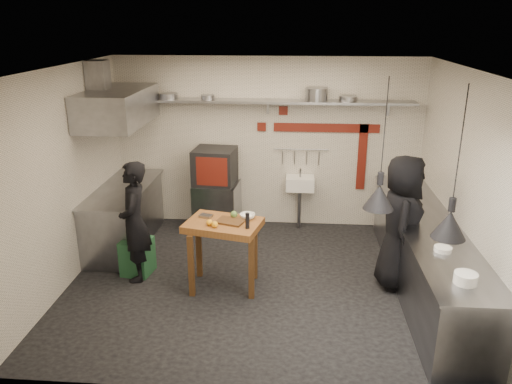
# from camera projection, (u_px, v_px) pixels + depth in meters

# --- Properties ---
(floor) EXTENTS (5.00, 5.00, 0.00)m
(floor) POSITION_uv_depth(u_px,v_px,m) (258.00, 282.00, 6.71)
(floor) COLOR black
(floor) RESTS_ON ground
(ceiling) EXTENTS (5.00, 5.00, 0.00)m
(ceiling) POSITION_uv_depth(u_px,v_px,m) (258.00, 69.00, 5.79)
(ceiling) COLOR silver
(ceiling) RESTS_ON floor
(wall_back) EXTENTS (5.00, 0.04, 2.80)m
(wall_back) POSITION_uv_depth(u_px,v_px,m) (268.00, 143.00, 8.23)
(wall_back) COLOR silver
(wall_back) RESTS_ON floor
(wall_front) EXTENTS (5.00, 0.04, 2.80)m
(wall_front) POSITION_uv_depth(u_px,v_px,m) (240.00, 259.00, 4.27)
(wall_front) COLOR silver
(wall_front) RESTS_ON floor
(wall_left) EXTENTS (0.04, 4.20, 2.80)m
(wall_left) POSITION_uv_depth(u_px,v_px,m) (65.00, 178.00, 6.44)
(wall_left) COLOR silver
(wall_left) RESTS_ON floor
(wall_right) EXTENTS (0.04, 4.20, 2.80)m
(wall_right) POSITION_uv_depth(u_px,v_px,m) (463.00, 188.00, 6.06)
(wall_right) COLOR silver
(wall_right) RESTS_ON floor
(red_band_horiz) EXTENTS (1.70, 0.02, 0.14)m
(red_band_horiz) POSITION_uv_depth(u_px,v_px,m) (326.00, 128.00, 8.04)
(red_band_horiz) COLOR maroon
(red_band_horiz) RESTS_ON wall_back
(red_band_vert) EXTENTS (0.14, 0.02, 1.10)m
(red_band_vert) POSITION_uv_depth(u_px,v_px,m) (362.00, 157.00, 8.16)
(red_band_vert) COLOR maroon
(red_band_vert) RESTS_ON wall_back
(red_tile_a) EXTENTS (0.14, 0.02, 0.14)m
(red_tile_a) POSITION_uv_depth(u_px,v_px,m) (283.00, 111.00, 8.01)
(red_tile_a) COLOR maroon
(red_tile_a) RESTS_ON wall_back
(red_tile_b) EXTENTS (0.14, 0.02, 0.14)m
(red_tile_b) POSITION_uv_depth(u_px,v_px,m) (262.00, 127.00, 8.12)
(red_tile_b) COLOR maroon
(red_tile_b) RESTS_ON wall_back
(back_shelf) EXTENTS (4.60, 0.34, 0.04)m
(back_shelf) POSITION_uv_depth(u_px,v_px,m) (267.00, 101.00, 7.82)
(back_shelf) COLOR slate
(back_shelf) RESTS_ON wall_back
(shelf_bracket_left) EXTENTS (0.04, 0.06, 0.24)m
(shelf_bracket_left) POSITION_uv_depth(u_px,v_px,m) (152.00, 105.00, 8.13)
(shelf_bracket_left) COLOR slate
(shelf_bracket_left) RESTS_ON wall_back
(shelf_bracket_mid) EXTENTS (0.04, 0.06, 0.24)m
(shelf_bracket_mid) POSITION_uv_depth(u_px,v_px,m) (268.00, 106.00, 7.99)
(shelf_bracket_mid) COLOR slate
(shelf_bracket_mid) RESTS_ON wall_back
(shelf_bracket_right) EXTENTS (0.04, 0.06, 0.24)m
(shelf_bracket_right) POSITION_uv_depth(u_px,v_px,m) (388.00, 108.00, 7.85)
(shelf_bracket_right) COLOR slate
(shelf_bracket_right) RESTS_ON wall_back
(pan_far_left) EXTENTS (0.31, 0.31, 0.09)m
(pan_far_left) POSITION_uv_depth(u_px,v_px,m) (169.00, 96.00, 7.91)
(pan_far_left) COLOR slate
(pan_far_left) RESTS_ON back_shelf
(pan_mid_left) EXTENTS (0.26, 0.26, 0.07)m
(pan_mid_left) POSITION_uv_depth(u_px,v_px,m) (208.00, 97.00, 7.87)
(pan_mid_left) COLOR slate
(pan_mid_left) RESTS_ON back_shelf
(stock_pot) EXTENTS (0.39, 0.39, 0.20)m
(stock_pot) POSITION_uv_depth(u_px,v_px,m) (316.00, 94.00, 7.72)
(stock_pot) COLOR slate
(stock_pot) RESTS_ON back_shelf
(pan_right) EXTENTS (0.35, 0.35, 0.08)m
(pan_right) POSITION_uv_depth(u_px,v_px,m) (348.00, 98.00, 7.71)
(pan_right) COLOR slate
(pan_right) RESTS_ON back_shelf
(oven_stand) EXTENTS (0.75, 0.70, 0.80)m
(oven_stand) POSITION_uv_depth(u_px,v_px,m) (217.00, 206.00, 8.29)
(oven_stand) COLOR slate
(oven_stand) RESTS_ON floor
(combi_oven) EXTENTS (0.70, 0.66, 0.58)m
(combi_oven) POSITION_uv_depth(u_px,v_px,m) (215.00, 166.00, 8.06)
(combi_oven) COLOR black
(combi_oven) RESTS_ON oven_stand
(oven_door) EXTENTS (0.50, 0.07, 0.46)m
(oven_door) POSITION_uv_depth(u_px,v_px,m) (212.00, 172.00, 7.78)
(oven_door) COLOR maroon
(oven_door) RESTS_ON combi_oven
(oven_glass) EXTENTS (0.39, 0.05, 0.34)m
(oven_glass) POSITION_uv_depth(u_px,v_px,m) (214.00, 171.00, 7.83)
(oven_glass) COLOR black
(oven_glass) RESTS_ON oven_door
(hand_sink) EXTENTS (0.46, 0.34, 0.22)m
(hand_sink) POSITION_uv_depth(u_px,v_px,m) (300.00, 183.00, 8.22)
(hand_sink) COLOR white
(hand_sink) RESTS_ON wall_back
(sink_tap) EXTENTS (0.03, 0.03, 0.14)m
(sink_tap) POSITION_uv_depth(u_px,v_px,m) (300.00, 173.00, 8.16)
(sink_tap) COLOR slate
(sink_tap) RESTS_ON hand_sink
(sink_drain) EXTENTS (0.06, 0.06, 0.66)m
(sink_drain) POSITION_uv_depth(u_px,v_px,m) (299.00, 209.00, 8.33)
(sink_drain) COLOR slate
(sink_drain) RESTS_ON floor
(utensil_rail) EXTENTS (0.90, 0.02, 0.02)m
(utensil_rail) POSITION_uv_depth(u_px,v_px,m) (301.00, 149.00, 8.17)
(utensil_rail) COLOR slate
(utensil_rail) RESTS_ON wall_back
(counter_right) EXTENTS (0.70, 3.80, 0.90)m
(counter_right) POSITION_uv_depth(u_px,v_px,m) (425.00, 257.00, 6.40)
(counter_right) COLOR slate
(counter_right) RESTS_ON floor
(counter_right_top) EXTENTS (0.76, 3.90, 0.03)m
(counter_right_top) POSITION_uv_depth(u_px,v_px,m) (429.00, 224.00, 6.25)
(counter_right_top) COLOR slate
(counter_right_top) RESTS_ON counter_right
(plate_stack) EXTENTS (0.28, 0.28, 0.11)m
(plate_stack) POSITION_uv_depth(u_px,v_px,m) (466.00, 278.00, 4.80)
(plate_stack) COLOR white
(plate_stack) RESTS_ON counter_right_top
(small_bowl_right) EXTENTS (0.23, 0.23, 0.05)m
(small_bowl_right) POSITION_uv_depth(u_px,v_px,m) (443.00, 249.00, 5.48)
(small_bowl_right) COLOR white
(small_bowl_right) RESTS_ON counter_right_top
(counter_left) EXTENTS (0.70, 1.90, 0.90)m
(counter_left) POSITION_uv_depth(u_px,v_px,m) (125.00, 217.00, 7.71)
(counter_left) COLOR slate
(counter_left) RESTS_ON floor
(counter_left_top) EXTENTS (0.76, 2.00, 0.03)m
(counter_left_top) POSITION_uv_depth(u_px,v_px,m) (122.00, 188.00, 7.56)
(counter_left_top) COLOR slate
(counter_left_top) RESTS_ON counter_left
(extractor_hood) EXTENTS (0.78, 1.60, 0.50)m
(extractor_hood) POSITION_uv_depth(u_px,v_px,m) (118.00, 107.00, 7.15)
(extractor_hood) COLOR slate
(extractor_hood) RESTS_ON ceiling
(hood_duct) EXTENTS (0.28, 0.28, 0.50)m
(hood_duct) POSITION_uv_depth(u_px,v_px,m) (98.00, 78.00, 7.03)
(hood_duct) COLOR slate
(hood_duct) RESTS_ON ceiling
(green_bin) EXTENTS (0.43, 0.43, 0.50)m
(green_bin) POSITION_uv_depth(u_px,v_px,m) (137.00, 256.00, 6.87)
(green_bin) COLOR #205331
(green_bin) RESTS_ON floor
(prep_table) EXTENTS (1.04, 0.83, 0.92)m
(prep_table) POSITION_uv_depth(u_px,v_px,m) (224.00, 255.00, 6.45)
(prep_table) COLOR brown
(prep_table) RESTS_ON floor
(cutting_board) EXTENTS (0.40, 0.33, 0.02)m
(cutting_board) POSITION_uv_depth(u_px,v_px,m) (230.00, 221.00, 6.28)
(cutting_board) COLOR #4F3018
(cutting_board) RESTS_ON prep_table
(pepper_mill) EXTENTS (0.06, 0.06, 0.20)m
(pepper_mill) POSITION_uv_depth(u_px,v_px,m) (247.00, 221.00, 6.07)
(pepper_mill) COLOR black
(pepper_mill) RESTS_ON prep_table
(lemon_a) EXTENTS (0.10, 0.10, 0.08)m
(lemon_a) POSITION_uv_depth(u_px,v_px,m) (209.00, 222.00, 6.18)
(lemon_a) COLOR #F2A21A
(lemon_a) RESTS_ON prep_table
(lemon_b) EXTENTS (0.11, 0.11, 0.08)m
(lemon_b) POSITION_uv_depth(u_px,v_px,m) (215.00, 224.00, 6.12)
(lemon_b) COLOR #F2A21A
(lemon_b) RESTS_ON prep_table
(veg_ball) EXTENTS (0.12, 0.12, 0.09)m
(veg_ball) POSITION_uv_depth(u_px,v_px,m) (234.00, 214.00, 6.40)
(veg_ball) COLOR #567C38
(veg_ball) RESTS_ON prep_table
(steel_tray) EXTENTS (0.19, 0.15, 0.03)m
(steel_tray) POSITION_uv_depth(u_px,v_px,m) (206.00, 216.00, 6.45)
(steel_tray) COLOR slate
(steel_tray) RESTS_ON prep_table
(bowl) EXTENTS (0.25, 0.25, 0.06)m
(bowl) POSITION_uv_depth(u_px,v_px,m) (248.00, 216.00, 6.40)
(bowl) COLOR white
(bowl) RESTS_ON prep_table
(heat_lamp_near) EXTENTS (0.37, 0.37, 1.44)m
(heat_lamp_near) POSITION_uv_depth(u_px,v_px,m) (383.00, 145.00, 5.28)
(heat_lamp_near) COLOR black
(heat_lamp_near) RESTS_ON ceiling
(heat_lamp_far) EXTENTS (0.40, 0.40, 1.52)m
(heat_lamp_far) POSITION_uv_depth(u_px,v_px,m) (458.00, 165.00, 4.73)
(heat_lamp_far) COLOR black
(heat_lamp_far) RESTS_ON ceiling
(chef_left) EXTENTS (0.49, 0.65, 1.63)m
(chef_left) POSITION_uv_depth(u_px,v_px,m) (135.00, 222.00, 6.57)
(chef_left) COLOR black
(chef_left) RESTS_ON floor
(chef_right) EXTENTS (0.68, 0.94, 1.77)m
(chef_right) POSITION_uv_depth(u_px,v_px,m) (401.00, 223.00, 6.36)
(chef_right) COLOR black
(chef_right) RESTS_ON floor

